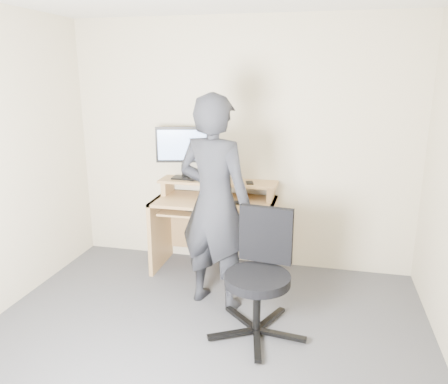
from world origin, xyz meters
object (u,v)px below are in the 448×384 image
at_px(desk, 216,217).
at_px(monitor, 184,148).
at_px(person, 214,204).
at_px(office_chair, 260,269).

distance_m(desk, monitor, 0.77).
bearing_deg(monitor, person, -70.65).
height_order(desk, office_chair, office_chair).
xyz_separation_m(desk, monitor, (-0.36, 0.08, 0.68)).
relative_size(monitor, office_chair, 0.58).
height_order(desk, monitor, monitor).
xyz_separation_m(monitor, person, (0.52, -0.79, -0.32)).
bearing_deg(office_chair, person, 149.88).
bearing_deg(desk, office_chair, -59.98).
height_order(monitor, person, person).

